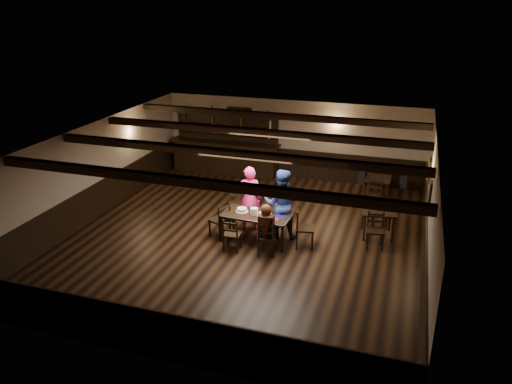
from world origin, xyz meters
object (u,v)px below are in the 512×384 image
(chair_near_right, at_px, (266,236))
(cake, at_px, (242,210))
(woman_pink, at_px, (249,199))
(chair_near_left, at_px, (231,233))
(bar_counter, at_px, (226,153))
(man_blue, at_px, (281,203))
(dining_table, at_px, (257,217))

(chair_near_right, height_order, cake, chair_near_right)
(woman_pink, relative_size, cake, 5.69)
(chair_near_left, xyz_separation_m, bar_counter, (-2.29, 5.58, 0.21))
(chair_near_right, xyz_separation_m, man_blue, (0.05, 1.16, 0.39))
(woman_pink, height_order, cake, woman_pink)
(dining_table, bearing_deg, bar_counter, 119.25)
(cake, bearing_deg, bar_counter, 115.56)
(cake, bearing_deg, man_blue, 24.62)
(chair_near_left, bearing_deg, woman_pink, 89.22)
(dining_table, xyz_separation_m, woman_pink, (-0.40, 0.61, 0.22))
(dining_table, bearing_deg, man_blue, 43.45)
(woman_pink, height_order, bar_counter, bar_counter)
(cake, bearing_deg, chair_near_right, -40.03)
(chair_near_left, distance_m, bar_counter, 6.04)
(dining_table, height_order, bar_counter, bar_counter)
(dining_table, height_order, chair_near_right, chair_near_right)
(woman_pink, distance_m, cake, 0.56)
(chair_near_left, distance_m, chair_near_right, 0.88)
(chair_near_left, bearing_deg, dining_table, 60.34)
(dining_table, relative_size, bar_counter, 0.45)
(dining_table, bearing_deg, woman_pink, 123.58)
(dining_table, distance_m, bar_counter, 5.55)
(woman_pink, distance_m, man_blue, 0.92)
(dining_table, xyz_separation_m, bar_counter, (-2.71, 4.84, 0.04))
(woman_pink, xyz_separation_m, cake, (-0.02, -0.55, -0.11))
(dining_table, relative_size, chair_near_left, 2.02)
(chair_near_left, height_order, woman_pink, woman_pink)
(chair_near_left, relative_size, cake, 2.79)
(man_blue, height_order, cake, man_blue)
(woman_pink, relative_size, bar_counter, 0.46)
(chair_near_right, xyz_separation_m, bar_counter, (-3.17, 5.52, 0.19))
(dining_table, xyz_separation_m, chair_near_right, (0.46, -0.68, -0.14))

